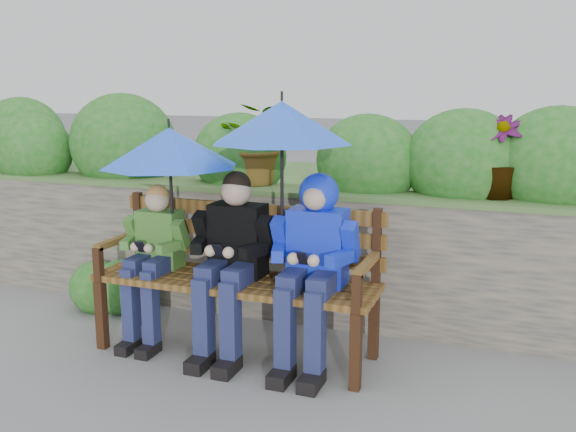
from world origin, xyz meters
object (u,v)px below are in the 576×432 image
(boy_left, at_px, (153,253))
(umbrella_right, at_px, (282,122))
(park_bench, at_px, (240,268))
(boy_right, at_px, (313,254))
(boy_middle, at_px, (231,254))
(umbrella_left, at_px, (170,147))

(boy_left, distance_m, umbrella_right, 1.33)
(park_bench, relative_size, umbrella_right, 1.93)
(boy_right, distance_m, umbrella_right, 0.86)
(boy_middle, xyz_separation_m, umbrella_right, (0.34, 0.06, 0.88))
(park_bench, distance_m, boy_middle, 0.16)
(boy_right, relative_size, umbrella_left, 1.33)
(boy_middle, relative_size, umbrella_right, 1.24)
(park_bench, bearing_deg, umbrella_left, -174.03)
(boy_right, bearing_deg, park_bench, 170.90)
(boy_left, bearing_deg, park_bench, 8.11)
(boy_left, bearing_deg, boy_right, -0.01)
(park_bench, xyz_separation_m, boy_middle, (-0.01, -0.10, 0.12))
(boy_left, bearing_deg, boy_middle, -1.19)
(boy_left, bearing_deg, umbrella_left, 15.34)
(boy_middle, distance_m, umbrella_right, 0.95)
(boy_right, bearing_deg, boy_left, 179.99)
(boy_right, relative_size, umbrella_right, 1.25)
(park_bench, bearing_deg, boy_right, -9.10)
(umbrella_right, bearing_deg, boy_middle, -169.52)
(boy_middle, bearing_deg, park_bench, 82.94)
(boy_middle, bearing_deg, boy_right, 1.27)
(umbrella_left, bearing_deg, umbrella_right, 0.81)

